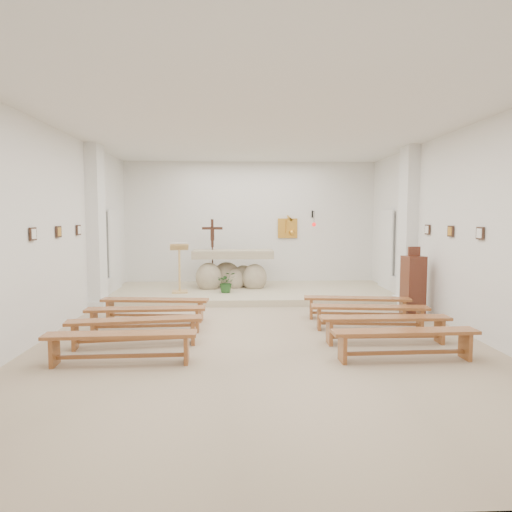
{
  "coord_description": "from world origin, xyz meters",
  "views": [
    {
      "loc": [
        -0.37,
        -7.85,
        1.99
      ],
      "look_at": [
        0.02,
        1.6,
        1.16
      ],
      "focal_mm": 32.0,
      "sensor_mm": 36.0,
      "label": 1
    }
  ],
  "objects_px": {
    "bench_right_second": "(369,312)",
    "bench_left_third": "(135,326)",
    "crucifix_stand": "(212,248)",
    "altar": "(232,272)",
    "bench_right_third": "(385,323)",
    "bench_left_second": "(146,314)",
    "bench_left_front": "(155,304)",
    "bench_left_fourth": "(121,341)",
    "bench_right_front": "(357,303)",
    "donation_pedestal": "(413,286)",
    "bench_right_fourth": "(405,338)",
    "lectern": "(179,268)"
  },
  "relations": [
    {
      "from": "altar",
      "to": "bench_left_second",
      "type": "xyz_separation_m",
      "value": [
        -1.43,
        -3.94,
        -0.24
      ]
    },
    {
      "from": "bench_right_second",
      "to": "bench_left_fourth",
      "type": "bearing_deg",
      "value": -150.33
    },
    {
      "from": "bench_left_front",
      "to": "bench_right_third",
      "type": "distance_m",
      "value": 4.22
    },
    {
      "from": "bench_right_front",
      "to": "bench_left_second",
      "type": "height_order",
      "value": "same"
    },
    {
      "from": "crucifix_stand",
      "to": "bench_left_third",
      "type": "height_order",
      "value": "crucifix_stand"
    },
    {
      "from": "crucifix_stand",
      "to": "bench_left_third",
      "type": "relative_size",
      "value": 0.86
    },
    {
      "from": "bench_right_front",
      "to": "bench_right_second",
      "type": "height_order",
      "value": "same"
    },
    {
      "from": "donation_pedestal",
      "to": "bench_right_fourth",
      "type": "xyz_separation_m",
      "value": [
        -1.17,
        -2.71,
        -0.29
      ]
    },
    {
      "from": "bench_left_front",
      "to": "bench_left_fourth",
      "type": "xyz_separation_m",
      "value": [
        0.0,
        -2.54,
        0.0
      ]
    },
    {
      "from": "donation_pedestal",
      "to": "bench_left_third",
      "type": "relative_size",
      "value": 0.68
    },
    {
      "from": "bench_left_front",
      "to": "bench_right_fourth",
      "type": "relative_size",
      "value": 1.01
    },
    {
      "from": "lectern",
      "to": "bench_left_front",
      "type": "bearing_deg",
      "value": -103.09
    },
    {
      "from": "lectern",
      "to": "bench_right_third",
      "type": "bearing_deg",
      "value": -56.29
    },
    {
      "from": "donation_pedestal",
      "to": "bench_left_fourth",
      "type": "xyz_separation_m",
      "value": [
        -5.03,
        -2.71,
        -0.29
      ]
    },
    {
      "from": "altar",
      "to": "crucifix_stand",
      "type": "relative_size",
      "value": 1.17
    },
    {
      "from": "bench_left_front",
      "to": "bench_right_second",
      "type": "height_order",
      "value": "same"
    },
    {
      "from": "bench_left_third",
      "to": "bench_left_fourth",
      "type": "distance_m",
      "value": 0.85
    },
    {
      "from": "bench_right_third",
      "to": "bench_left_fourth",
      "type": "relative_size",
      "value": 1.0
    },
    {
      "from": "crucifix_stand",
      "to": "bench_right_second",
      "type": "height_order",
      "value": "crucifix_stand"
    },
    {
      "from": "bench_left_fourth",
      "to": "crucifix_stand",
      "type": "bearing_deg",
      "value": 79.0
    },
    {
      "from": "lectern",
      "to": "bench_left_third",
      "type": "relative_size",
      "value": 0.6
    },
    {
      "from": "bench_right_front",
      "to": "crucifix_stand",
      "type": "bearing_deg",
      "value": 140.06
    },
    {
      "from": "bench_right_second",
      "to": "bench_left_second",
      "type": "bearing_deg",
      "value": -173.99
    },
    {
      "from": "bench_left_third",
      "to": "lectern",
      "type": "bearing_deg",
      "value": 79.77
    },
    {
      "from": "altar",
      "to": "bench_left_front",
      "type": "relative_size",
      "value": 1.01
    },
    {
      "from": "bench_left_front",
      "to": "bench_left_fourth",
      "type": "distance_m",
      "value": 2.54
    },
    {
      "from": "lectern",
      "to": "bench_right_fourth",
      "type": "distance_m",
      "value": 6.13
    },
    {
      "from": "bench_right_front",
      "to": "bench_right_fourth",
      "type": "distance_m",
      "value": 2.54
    },
    {
      "from": "altar",
      "to": "bench_left_front",
      "type": "bearing_deg",
      "value": -115.29
    },
    {
      "from": "bench_left_front",
      "to": "bench_right_front",
      "type": "bearing_deg",
      "value": 5.67
    },
    {
      "from": "crucifix_stand",
      "to": "donation_pedestal",
      "type": "xyz_separation_m",
      "value": [
        4.11,
        -3.06,
        -0.55
      ]
    },
    {
      "from": "bench_left_third",
      "to": "crucifix_stand",
      "type": "bearing_deg",
      "value": 71.68
    },
    {
      "from": "bench_left_front",
      "to": "bench_right_front",
      "type": "xyz_separation_m",
      "value": [
        3.87,
        0.0,
        0.0
      ]
    },
    {
      "from": "bench_left_fourth",
      "to": "bench_right_fourth",
      "type": "bearing_deg",
      "value": -1.95
    },
    {
      "from": "crucifix_stand",
      "to": "bench_right_fourth",
      "type": "height_order",
      "value": "crucifix_stand"
    },
    {
      "from": "donation_pedestal",
      "to": "bench_left_front",
      "type": "relative_size",
      "value": 0.68
    },
    {
      "from": "bench_left_second",
      "to": "bench_right_front",
      "type": "bearing_deg",
      "value": 10.12
    },
    {
      "from": "bench_right_front",
      "to": "bench_left_fourth",
      "type": "xyz_separation_m",
      "value": [
        -3.87,
        -2.54,
        0.0
      ]
    },
    {
      "from": "altar",
      "to": "bench_left_third",
      "type": "bearing_deg",
      "value": -107.13
    },
    {
      "from": "bench_right_second",
      "to": "bench_left_third",
      "type": "distance_m",
      "value": 3.96
    },
    {
      "from": "lectern",
      "to": "bench_right_front",
      "type": "distance_m",
      "value": 4.39
    },
    {
      "from": "bench_left_third",
      "to": "bench_right_fourth",
      "type": "height_order",
      "value": "same"
    },
    {
      "from": "bench_left_second",
      "to": "bench_right_second",
      "type": "xyz_separation_m",
      "value": [
        3.87,
        -0.0,
        0.0
      ]
    },
    {
      "from": "donation_pedestal",
      "to": "bench_left_fourth",
      "type": "height_order",
      "value": "donation_pedestal"
    },
    {
      "from": "bench_left_second",
      "to": "bench_left_fourth",
      "type": "bearing_deg",
      "value": -92.23
    },
    {
      "from": "altar",
      "to": "bench_right_second",
      "type": "xyz_separation_m",
      "value": [
        2.44,
        -3.94,
        -0.24
      ]
    },
    {
      "from": "altar",
      "to": "bench_right_third",
      "type": "height_order",
      "value": "altar"
    },
    {
      "from": "altar",
      "to": "bench_right_front",
      "type": "distance_m",
      "value": 3.95
    },
    {
      "from": "bench_right_front",
      "to": "bench_left_front",
      "type": "bearing_deg",
      "value": -172.35
    },
    {
      "from": "donation_pedestal",
      "to": "bench_right_second",
      "type": "height_order",
      "value": "donation_pedestal"
    }
  ]
}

